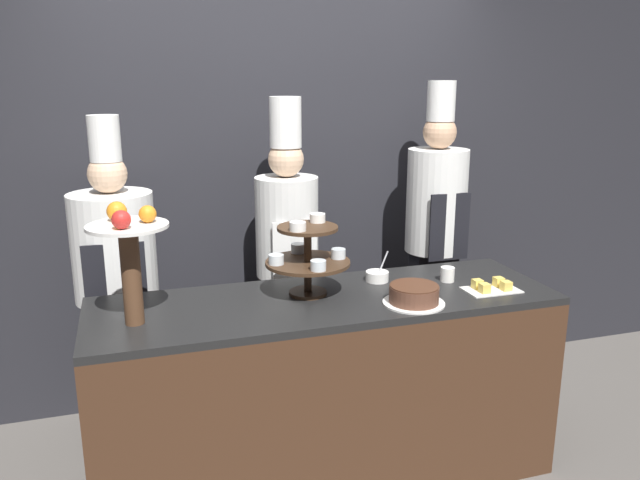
% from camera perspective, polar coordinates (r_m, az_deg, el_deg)
% --- Properties ---
extents(wall_back, '(10.00, 0.06, 2.80)m').
position_cam_1_polar(wall_back, '(3.72, -4.21, 6.70)').
color(wall_back, '#232328').
rests_on(wall_back, ground_plane).
extents(buffet_counter, '(2.15, 0.67, 0.93)m').
position_cam_1_polar(buffet_counter, '(3.08, 0.57, -13.43)').
color(buffet_counter, '#422819').
rests_on(buffet_counter, ground_plane).
extents(tiered_stand, '(0.39, 0.39, 0.37)m').
position_cam_1_polar(tiered_stand, '(2.87, -1.13, -1.31)').
color(tiered_stand, '#3D2819').
rests_on(tiered_stand, buffet_counter).
extents(fruit_pedestal, '(0.32, 0.32, 0.50)m').
position_cam_1_polar(fruit_pedestal, '(2.61, -17.05, -0.67)').
color(fruit_pedestal, brown).
rests_on(fruit_pedestal, buffet_counter).
extents(cake_round, '(0.28, 0.28, 0.09)m').
position_cam_1_polar(cake_round, '(2.83, 8.59, -4.99)').
color(cake_round, white).
rests_on(cake_round, buffet_counter).
extents(cup_white, '(0.07, 0.07, 0.07)m').
position_cam_1_polar(cup_white, '(3.17, 11.57, -3.09)').
color(cup_white, white).
rests_on(cup_white, buffet_counter).
extents(cake_square_tray, '(0.26, 0.16, 0.05)m').
position_cam_1_polar(cake_square_tray, '(3.08, 15.41, -4.17)').
color(cake_square_tray, white).
rests_on(cake_square_tray, buffet_counter).
extents(serving_bowl_far, '(0.11, 0.11, 0.15)m').
position_cam_1_polar(serving_bowl_far, '(3.12, 5.26, -3.31)').
color(serving_bowl_far, white).
rests_on(serving_bowl_far, buffet_counter).
extents(chef_left, '(0.41, 0.41, 1.74)m').
position_cam_1_polar(chef_left, '(3.35, -18.13, -3.25)').
color(chef_left, '#38332D').
rests_on(chef_left, ground_plane).
extents(chef_center_left, '(0.34, 0.34, 1.82)m').
position_cam_1_polar(chef_center_left, '(3.43, -3.01, -1.01)').
color(chef_center_left, black).
rests_on(chef_center_left, ground_plane).
extents(chef_center_right, '(0.35, 0.35, 1.90)m').
position_cam_1_polar(chef_center_right, '(3.73, 10.49, 0.99)').
color(chef_center_right, black).
rests_on(chef_center_right, ground_plane).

